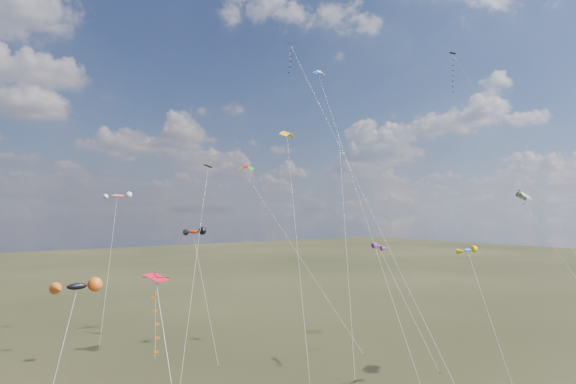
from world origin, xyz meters
TOP-DOWN VIEW (x-y plane):
  - diamond_black_high at (24.42, 10.92)m, footprint 9.06×19.21m
  - diamond_navy_tall at (2.30, 18.32)m, footprint 5.21×29.91m
  - diamond_black_mid at (-9.80, 20.57)m, footprint 8.79×10.68m
  - diamond_red_low at (-24.34, -2.22)m, footprint 2.50×10.67m
  - diamond_orange_center at (7.27, 16.59)m, footprint 10.55×13.77m
  - parafoil_yellow at (2.78, 21.81)m, footprint 8.21×13.87m
  - parafoil_blue_white at (13.13, 27.55)m, footprint 12.73×28.79m
  - parafoil_striped at (18.15, -0.59)m, footprint 3.01×14.66m
  - parafoil_tricolor at (2.56, 31.17)m, footprint 6.03×19.53m
  - novelty_black_orange at (-25.17, 11.23)m, footprint 6.28×8.08m
  - novelty_orange_black at (-7.28, 27.67)m, footprint 2.61×9.84m
  - novelty_white_purple at (7.42, 10.59)m, footprint 2.44×8.31m
  - novelty_redwhite_stripe at (-10.78, 45.48)m, footprint 7.82×12.97m
  - novelty_blue_yellow at (9.30, 0.47)m, footprint 3.83×7.03m

SIDE VIEW (x-z plane):
  - diamond_red_low at x=-24.34m, z-range 3.91..17.20m
  - novelty_black_orange at x=-25.17m, z-range 5.24..16.91m
  - novelty_white_purple at x=7.42m, z-range 6.13..19.25m
  - novelty_blue_yellow at x=9.30m, z-range 6.19..19.46m
  - novelty_orange_black at x=-7.28m, z-range 6.79..21.57m
  - diamond_black_mid at x=-9.80m, z-range 5.38..27.54m
  - parafoil_striped at x=18.15m, z-range 8.95..28.41m
  - novelty_redwhite_stripe at x=-10.78m, z-range 9.14..28.68m
  - diamond_orange_center at x=7.27m, z-range 6.04..33.78m
  - parafoil_tricolor at x=2.56m, z-range 11.05..34.57m
  - parafoil_yellow at x=2.78m, z-range 12.91..40.18m
  - diamond_navy_tall at x=2.30m, z-range 13.40..51.56m
  - diamond_black_high at x=24.42m, z-range 13.93..52.41m
  - parafoil_blue_white at x=13.13m, z-range 18.01..56.03m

